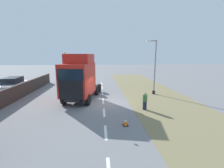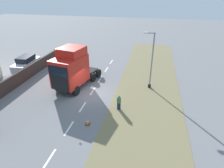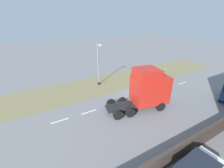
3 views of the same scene
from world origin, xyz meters
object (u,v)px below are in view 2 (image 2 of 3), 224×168
(lorry_cab, at_px, (72,69))
(lamp_post, at_px, (151,64))
(pedestrian, at_px, (119,102))
(parked_car, at_px, (26,63))
(traffic_cone_lead, at_px, (88,122))

(lorry_cab, relative_size, lamp_post, 1.15)
(pedestrian, bearing_deg, parked_car, -24.92)
(traffic_cone_lead, bearing_deg, lamp_post, -120.87)
(parked_car, xyz_separation_m, traffic_cone_lead, (-12.16, 9.46, -0.70))
(parked_car, bearing_deg, lamp_post, 170.42)
(lorry_cab, relative_size, pedestrian, 4.72)
(pedestrian, bearing_deg, traffic_cone_lead, 52.56)
(lorry_cab, distance_m, lamp_post, 8.71)
(lorry_cab, height_order, lamp_post, lamp_post)
(parked_car, xyz_separation_m, pedestrian, (-14.31, 6.65, -0.23))
(pedestrian, height_order, traffic_cone_lead, pedestrian)
(lorry_cab, relative_size, parked_car, 1.56)
(lamp_post, distance_m, pedestrian, 6.09)
(parked_car, distance_m, traffic_cone_lead, 15.42)
(lorry_cab, bearing_deg, parked_car, -11.53)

